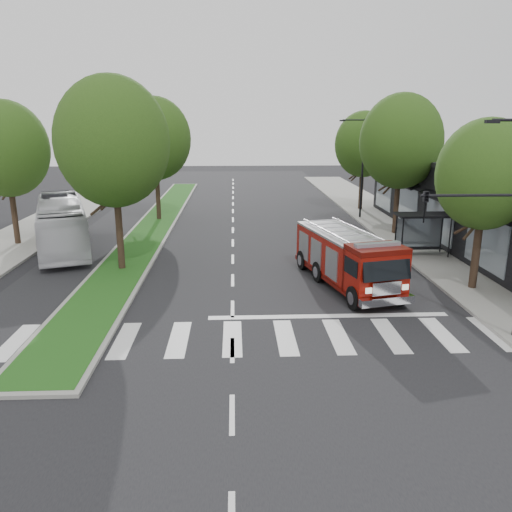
{
  "coord_description": "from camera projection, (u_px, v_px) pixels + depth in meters",
  "views": [
    {
      "loc": [
        0.13,
        -20.22,
        7.9
      ],
      "look_at": [
        1.11,
        2.08,
        1.8
      ],
      "focal_mm": 35.0,
      "sensor_mm": 36.0,
      "label": 1
    }
  ],
  "objects": [
    {
      "name": "ground",
      "position": [
        233.0,
        309.0,
        21.57
      ],
      "size": [
        140.0,
        140.0,
        0.0
      ],
      "primitive_type": "plane",
      "color": "black",
      "rests_on": "ground"
    },
    {
      "name": "streetlight_right_near",
      "position": [
        506.0,
        216.0,
        17.37
      ],
      "size": [
        4.08,
        0.22,
        8.0
      ],
      "color": "black",
      "rests_on": "ground"
    },
    {
      "name": "tree_median_far",
      "position": [
        155.0,
        139.0,
        38.88
      ],
      "size": [
        5.6,
        5.6,
        9.72
      ],
      "color": "black",
      "rests_on": "ground"
    },
    {
      "name": "bus_shelter",
      "position": [
        422.0,
        223.0,
        29.35
      ],
      "size": [
        3.2,
        1.6,
        2.61
      ],
      "color": "black",
      "rests_on": "ground"
    },
    {
      "name": "fire_engine",
      "position": [
        347.0,
        258.0,
        24.38
      ],
      "size": [
        4.19,
        8.5,
        2.83
      ],
      "rotation": [
        0.0,
        0.0,
        0.23
      ],
      "color": "#4D0804",
      "rests_on": "ground"
    },
    {
      "name": "tree_median_near",
      "position": [
        113.0,
        142.0,
        25.3
      ],
      "size": [
        5.8,
        5.8,
        10.16
      ],
      "color": "black",
      "rests_on": "ground"
    },
    {
      "name": "tree_right_mid",
      "position": [
        401.0,
        141.0,
        33.83
      ],
      "size": [
        5.6,
        5.6,
        9.72
      ],
      "color": "black",
      "rests_on": "ground"
    },
    {
      "name": "storefront_row",
      "position": [
        503.0,
        209.0,
        31.26
      ],
      "size": [
        8.0,
        30.0,
        5.0
      ],
      "primitive_type": "cube",
      "color": "black",
      "rests_on": "ground"
    },
    {
      "name": "tree_right_far",
      "position": [
        363.0,
        144.0,
        43.64
      ],
      "size": [
        5.0,
        5.0,
        8.73
      ],
      "color": "black",
      "rests_on": "ground"
    },
    {
      "name": "tree_right_near",
      "position": [
        485.0,
        175.0,
        22.53
      ],
      "size": [
        4.4,
        4.4,
        8.05
      ],
      "color": "black",
      "rests_on": "ground"
    },
    {
      "name": "streetlight_right_far",
      "position": [
        361.0,
        164.0,
        40.1
      ],
      "size": [
        2.11,
        0.2,
        8.0
      ],
      "color": "black",
      "rests_on": "ground"
    },
    {
      "name": "tree_left_mid",
      "position": [
        6.0,
        149.0,
        30.91
      ],
      "size": [
        5.2,
        5.2,
        9.16
      ],
      "color": "black",
      "rests_on": "ground"
    },
    {
      "name": "sidewalk_right",
      "position": [
        429.0,
        247.0,
        31.71
      ],
      "size": [
        5.0,
        80.0,
        0.15
      ],
      "primitive_type": "cube",
      "color": "gray",
      "rests_on": "ground"
    },
    {
      "name": "median",
      "position": [
        156.0,
        224.0,
        38.64
      ],
      "size": [
        3.0,
        50.0,
        0.15
      ],
      "color": "gray",
      "rests_on": "ground"
    },
    {
      "name": "city_bus",
      "position": [
        62.0,
        224.0,
        31.29
      ],
      "size": [
        6.23,
        11.58,
        3.16
      ],
      "primitive_type": "imported",
      "rotation": [
        0.0,
        0.0,
        0.33
      ],
      "color": "silver",
      "rests_on": "ground"
    }
  ]
}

